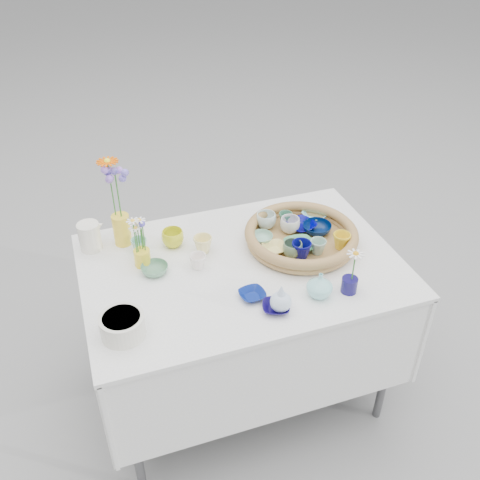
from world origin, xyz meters
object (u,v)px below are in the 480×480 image
object	(u,v)px
display_table	(241,389)
bud_vase_seafoam	(320,285)
wicker_tray	(301,236)
tall_vase_yellow	(122,230)

from	to	relation	value
display_table	bud_vase_seafoam	size ratio (longest dim) A/B	12.51
display_table	bud_vase_seafoam	bearing A→B (deg)	-52.36
display_table	wicker_tray	xyz separation A→B (m)	(0.28, 0.05, 0.80)
bud_vase_seafoam	display_table	bearing A→B (deg)	127.64
bud_vase_seafoam	tall_vase_yellow	size ratio (longest dim) A/B	0.74
tall_vase_yellow	display_table	bearing A→B (deg)	-35.23
bud_vase_seafoam	tall_vase_yellow	bearing A→B (deg)	137.96
wicker_tray	bud_vase_seafoam	size ratio (longest dim) A/B	4.70
tall_vase_yellow	wicker_tray	bearing A→B (deg)	-19.51
display_table	tall_vase_yellow	world-z (taller)	tall_vase_yellow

